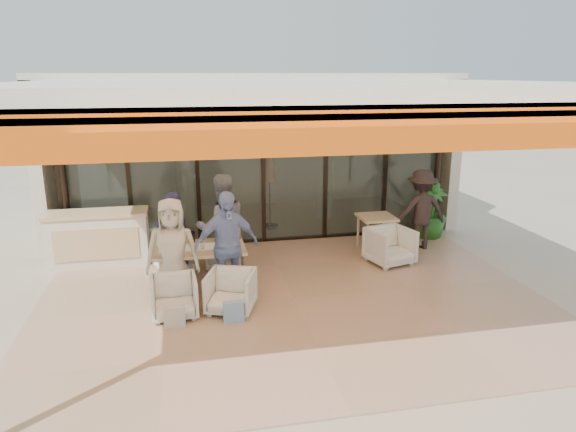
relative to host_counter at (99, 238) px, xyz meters
name	(u,v)px	position (x,y,z in m)	size (l,w,h in m)	color
ground	(293,300)	(3.26, -2.30, -0.53)	(70.00, 70.00, 0.00)	#C6B293
terrace_floor	(293,299)	(3.26, -2.30, -0.53)	(8.00, 6.00, 0.01)	tan
terrace_structure	(298,93)	(3.26, -2.56, 2.72)	(8.00, 6.00, 3.40)	silver
glass_storefront	(263,169)	(3.26, 0.70, 1.07)	(8.08, 0.10, 3.20)	#9EADA3
interior_block	(249,128)	(3.26, 3.02, 1.70)	(9.05, 3.62, 3.52)	silver
host_counter	(99,238)	(0.00, 0.00, 0.00)	(1.85, 0.65, 1.04)	silver
dining_table	(199,250)	(1.81, -1.55, 0.15)	(1.50, 0.90, 0.93)	#DFB788
chair_far_left	(175,253)	(1.40, -0.61, -0.20)	(0.65, 0.61, 0.67)	white
chair_far_right	(221,252)	(2.24, -0.61, -0.23)	(0.59, 0.56, 0.61)	white
chair_near_left	(174,295)	(1.40, -2.51, -0.19)	(0.67, 0.62, 0.69)	white
chair_near_right	(231,290)	(2.24, -2.51, -0.18)	(0.68, 0.64, 0.70)	white
diner_navy	(173,237)	(1.40, -1.11, 0.27)	(0.58, 0.38, 1.60)	#1B1D3C
diner_grey	(222,227)	(2.24, -1.11, 0.40)	(0.91, 0.71, 1.87)	slate
diner_cream	(172,252)	(1.40, -2.01, 0.32)	(0.83, 0.54, 1.70)	beige
diner_periwinkle	(227,246)	(2.24, -2.01, 0.36)	(1.04, 0.43, 1.77)	#7A8DCB
tote_bag_cream	(175,318)	(1.40, -2.91, -0.36)	(0.30, 0.10, 0.34)	silver
tote_bag_blue	(234,312)	(2.24, -2.91, -0.36)	(0.30, 0.10, 0.34)	#99BFD8
side_table	(376,221)	(5.40, -0.33, 0.11)	(0.70, 0.70, 0.74)	#DFB788
side_chair	(390,244)	(5.40, -1.08, -0.14)	(0.76, 0.71, 0.78)	white
standing_woman	(421,210)	(6.33, -0.38, 0.30)	(1.08, 0.62, 1.67)	black
potted_palm	(430,210)	(6.88, 0.28, 0.10)	(0.71, 0.71, 1.27)	#1E5919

